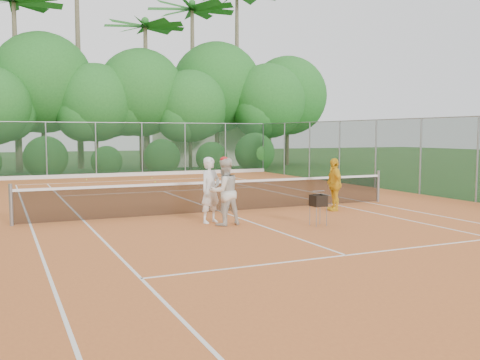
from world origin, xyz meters
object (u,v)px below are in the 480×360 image
object	(u,v)px
player_center_grp	(224,191)
ball_hopper	(318,201)
player_yellow	(334,184)
player_white	(210,190)

from	to	relation	value
player_center_grp	ball_hopper	bearing A→B (deg)	-25.56
ball_hopper	player_yellow	bearing A→B (deg)	55.92
player_white	player_center_grp	bearing A→B (deg)	-93.40
player_center_grp	player_yellow	world-z (taller)	player_center_grp
player_white	ball_hopper	distance (m)	2.88
player_center_grp	player_yellow	xyz separation A→B (m)	(4.15, 1.05, -0.07)
player_yellow	ball_hopper	world-z (taller)	player_yellow
player_white	ball_hopper	xyz separation A→B (m)	(2.40, -1.58, -0.25)
player_white	player_yellow	size ratio (longest dim) A/B	1.08
player_yellow	ball_hopper	bearing A→B (deg)	-30.99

